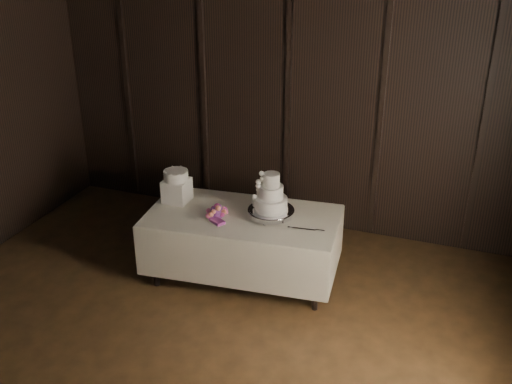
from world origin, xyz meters
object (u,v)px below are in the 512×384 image
object	(u,v)px
display_table	(243,244)
bouquet	(217,212)
box_pedestal	(177,190)
cake_stand	(271,213)
small_cake	(176,175)
wedding_cake	(268,196)

from	to	relation	value
display_table	bouquet	xyz separation A→B (m)	(-0.23, -0.12, 0.40)
display_table	box_pedestal	xyz separation A→B (m)	(-0.79, 0.07, 0.47)
cake_stand	small_cake	distance (m)	1.11
bouquet	small_cake	world-z (taller)	small_cake
box_pedestal	small_cake	size ratio (longest dim) A/B	0.99
cake_stand	wedding_cake	bearing A→B (deg)	-150.26
wedding_cake	box_pedestal	size ratio (longest dim) A/B	1.54
cake_stand	small_cake	size ratio (longest dim) A/B	1.84
bouquet	box_pedestal	distance (m)	0.59
wedding_cake	box_pedestal	distance (m)	1.06
box_pedestal	display_table	bearing A→B (deg)	-5.40
wedding_cake	bouquet	size ratio (longest dim) A/B	1.07
display_table	small_cake	distance (m)	1.02
bouquet	box_pedestal	bearing A→B (deg)	160.88
display_table	cake_stand	bearing A→B (deg)	5.44
wedding_cake	small_cake	xyz separation A→B (m)	(-1.05, 0.03, 0.05)
box_pedestal	cake_stand	bearing A→B (deg)	-0.92
cake_stand	box_pedestal	size ratio (longest dim) A/B	1.86
display_table	wedding_cake	bearing A→B (deg)	3.12
display_table	cake_stand	xyz separation A→B (m)	(0.29, 0.06, 0.39)
wedding_cake	box_pedestal	xyz separation A→B (m)	(-1.05, 0.03, -0.12)
cake_stand	bouquet	bearing A→B (deg)	-161.46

